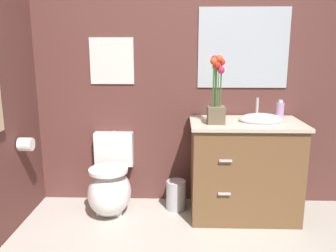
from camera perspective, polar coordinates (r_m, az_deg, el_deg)
The scene contains 9 objects.
wall_back at distance 3.20m, azimuth 6.44°, elevation 9.07°, with size 4.28×0.05×2.50m, color brown.
toilet at distance 3.18m, azimuth -9.48°, elevation -9.71°, with size 0.38×0.59×0.69m.
vanity_cabinet at distance 3.09m, azimuth 12.48°, elevation -6.77°, with size 0.94×0.56×1.03m.
flower_vase at distance 2.82m, azimuth 8.01°, elevation 4.73°, with size 0.14×0.14×0.55m.
soap_bottle at distance 3.07m, azimuth 18.01°, elevation 2.32°, with size 0.07×0.07×0.18m.
trash_bin at distance 3.23m, azimuth 1.35°, elevation -11.29°, with size 0.18×0.18×0.27m.
wall_poster at distance 3.21m, azimuth -9.27°, elevation 10.55°, with size 0.40×0.01×0.41m, color silver.
wall_mirror at distance 3.20m, azimuth 12.34°, elevation 12.45°, with size 0.80×0.01×0.70m, color #B2BCC6.
toilet_paper_roll at distance 3.06m, azimuth -22.42°, elevation -2.81°, with size 0.11×0.11×0.11m, color white.
Camera 1 is at (-0.06, -1.64, 1.45)m, focal length 36.91 mm.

